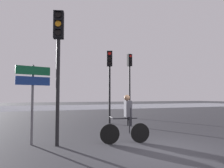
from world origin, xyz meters
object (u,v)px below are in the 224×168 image
Objects in this scene: traffic_light_center at (110,73)px; cyclist at (127,119)px; traffic_light_far_right at (130,74)px; traffic_light_near_left at (58,51)px; direction_sign_post at (33,89)px.

traffic_light_center is 5.88m from cyclist.
traffic_light_center reaches higher than cyclist.
traffic_light_center is at bearing -6.41° from cyclist.
cyclist is (-1.51, -5.26, -2.15)m from traffic_light_center.
traffic_light_near_left is at bearing 41.09° from traffic_light_far_right.
direction_sign_post is (-7.06, -6.74, -1.47)m from traffic_light_far_right.
cyclist is at bearing 54.32° from traffic_light_far_right.
traffic_light_far_right is 9.88m from direction_sign_post.
traffic_light_center is 2.52× the size of cyclist.
traffic_light_far_right is at bearing -116.24° from traffic_light_center.
cyclist is at bearing 94.35° from traffic_light_center.
traffic_light_center is at bearing -111.48° from traffic_light_near_left.
traffic_light_far_right is 3.61m from traffic_light_center.
direction_sign_post is (-4.45, -4.28, -1.17)m from traffic_light_center.
traffic_light_near_left is at bearing 72.23° from traffic_light_center.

